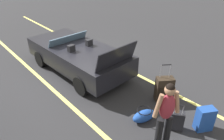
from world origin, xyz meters
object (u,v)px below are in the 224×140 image
at_px(suitcase_medium_bright, 205,119).
at_px(suitcase_small_carryon, 176,121).
at_px(suitcase_large_black, 164,89).
at_px(duffel_bag, 144,116).
at_px(traveler_person, 166,114).
at_px(convertible_car, 75,54).

relative_size(suitcase_medium_bright, suitcase_small_carryon, 0.80).
relative_size(suitcase_large_black, duffel_bag, 1.63).
bearing_deg(duffel_bag, traveler_person, 156.89).
bearing_deg(suitcase_small_carryon, suitcase_large_black, 16.87).
height_order(convertible_car, suitcase_small_carryon, convertible_car).
height_order(convertible_car, duffel_bag, convertible_car).
bearing_deg(suitcase_large_black, suitcase_medium_bright, 26.13).
height_order(suitcase_medium_bright, suitcase_small_carryon, suitcase_small_carryon).
height_order(convertible_car, suitcase_medium_bright, convertible_car).
distance_m(suitcase_small_carryon, traveler_person, 0.98).
relative_size(suitcase_large_black, suitcase_small_carryon, 1.46).
relative_size(suitcase_medium_bright, duffel_bag, 0.89).
height_order(duffel_bag, traveler_person, traveler_person).
xyz_separation_m(suitcase_medium_bright, traveler_person, (0.33, 1.20, 0.62)).
bearing_deg(traveler_person, suitcase_medium_bright, -80.85).
relative_size(convertible_car, traveler_person, 2.55).
xyz_separation_m(suitcase_small_carryon, traveler_person, (-0.11, 0.71, 0.68)).
bearing_deg(convertible_car, suitcase_large_black, -168.08).
bearing_deg(traveler_person, suitcase_small_carryon, -56.35).
distance_m(suitcase_large_black, suitcase_small_carryon, 1.16).
relative_size(convertible_car, suitcase_small_carryon, 5.46).
xyz_separation_m(convertible_car, traveler_person, (-4.33, 0.57, 0.34)).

